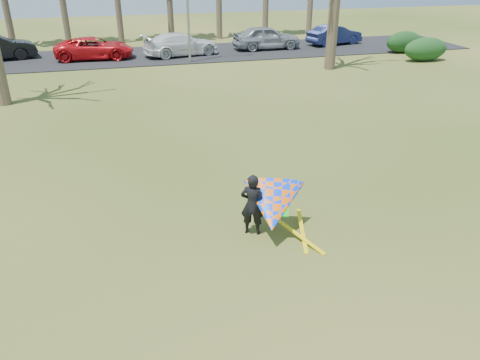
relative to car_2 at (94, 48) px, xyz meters
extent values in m
plane|color=#244B10|center=(3.95, -24.60, -0.77)|extent=(100.00, 100.00, 0.00)
cube|color=black|center=(3.95, 0.40, -0.74)|extent=(46.00, 7.00, 0.06)
cylinder|color=#4E3F2F|center=(13.95, -6.60, 1.23)|extent=(0.64, 0.64, 3.99)
ellipsoid|color=#153A16|center=(21.02, -6.02, -0.01)|extent=(3.04, 1.38, 1.52)
ellipsoid|color=#133616|center=(21.27, -3.13, -0.02)|extent=(2.69, 1.26, 1.49)
imported|color=red|center=(0.00, 0.00, 0.00)|extent=(5.22, 2.66, 1.41)
imported|color=white|center=(5.75, -0.28, 0.05)|extent=(5.52, 3.22, 1.50)
imported|color=gray|center=(12.15, 0.49, 0.13)|extent=(4.93, 2.05, 1.67)
imported|color=navy|center=(17.82, 0.99, 0.02)|extent=(4.62, 2.52, 1.45)
imported|color=black|center=(4.04, -23.44, 0.04)|extent=(0.70, 0.60, 1.62)
cone|color=#053CFF|center=(4.49, -23.69, 0.08)|extent=(2.13, 2.39, 2.02)
cube|color=#0CBF19|center=(4.61, -23.77, 0.03)|extent=(0.62, 0.60, 0.24)
cube|color=yellow|center=(5.04, -24.04, -0.75)|extent=(0.85, 1.66, 0.28)
cube|color=yellow|center=(5.24, -23.84, -0.75)|extent=(0.56, 1.76, 0.22)
camera|label=1|loc=(1.13, -33.13, 5.61)|focal=35.00mm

